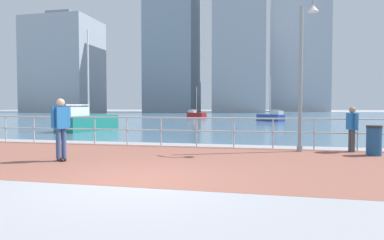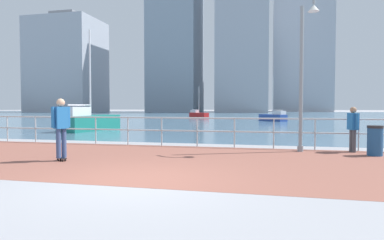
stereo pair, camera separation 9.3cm
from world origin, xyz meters
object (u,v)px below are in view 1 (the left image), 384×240
Objects in this scene: trash_bin at (374,140)px; sailboat_teal at (271,117)px; sailboat_gray at (87,121)px; sailboat_yellow at (196,114)px; lamppost at (304,61)px; bystander at (352,126)px; skateboarder at (61,124)px.

trash_bin is 0.20× the size of sailboat_teal.
trash_bin is 0.15× the size of sailboat_gray.
sailboat_gray is at bearing -92.99° from sailboat_yellow.
lamppost is at bearing 170.69° from trash_bin.
trash_bin is at bearing -57.00° from bystander.
sailboat_yellow is (-10.06, 10.06, -0.03)m from sailboat_teal.
sailboat_teal is 1.07× the size of sailboat_yellow.
lamppost is at bearing -166.40° from bystander.
lamppost is 14.35m from sailboat_gray.
bystander is at bearing -70.01° from sailboat_yellow.
trash_bin is at bearing -28.54° from sailboat_gray.
sailboat_teal is 0.72× the size of sailboat_gray.
skateboarder is at bearing -63.44° from sailboat_gray.
sailboat_gray reaches higher than bystander.
bystander is at bearing 123.00° from trash_bin.
skateboarder is 1.15× the size of bystander.
sailboat_yellow is 0.68× the size of sailboat_gray.
bystander is 15.35m from sailboat_gray.
sailboat_teal is at bearing 55.57° from sailboat_gray.
sailboat_teal reaches higher than trash_bin.
bystander is (8.32, 3.75, -0.17)m from skateboarder.
sailboat_yellow reaches higher than skateboarder.
sailboat_teal is at bearing 91.51° from lamppost.
trash_bin is (8.78, 3.03, -0.57)m from skateboarder.
sailboat_teal is 20.26m from sailboat_gray.
lamppost is 3.27m from trash_bin.
trash_bin is 24.55m from sailboat_teal.
sailboat_teal is (-2.22, 23.68, -0.44)m from bystander.
lamppost is 1.19× the size of sailboat_teal.
trash_bin is at bearing 19.01° from skateboarder.
lamppost is 5.82× the size of trash_bin.
skateboarder is (-6.73, -3.36, -1.95)m from lamppost.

